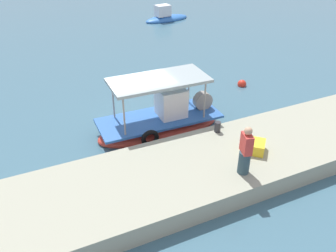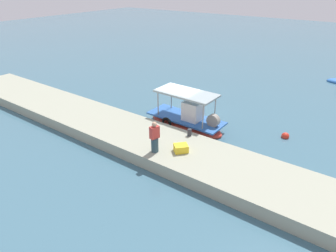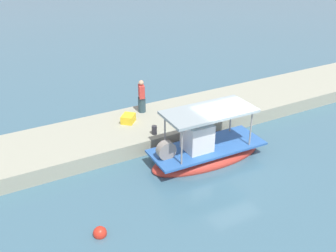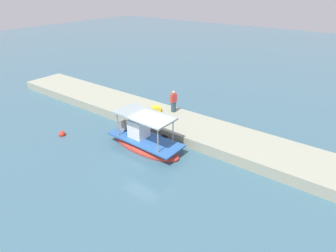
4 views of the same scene
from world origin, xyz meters
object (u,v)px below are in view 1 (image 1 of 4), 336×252
Objects in this scene: main_fishing_boat at (161,121)px; cargo_crate at (256,147)px; mooring_bollard at (218,127)px; moored_boat_near at (166,18)px; marker_buoy at (242,84)px; fisherman_near_bollard at (245,153)px.

main_fishing_boat is 7.65× the size of cargo_crate.
mooring_bollard is 0.10× the size of moored_boat_near.
cargo_crate is 20.65m from moored_boat_near.
mooring_bollard is at bearing -134.58° from marker_buoy.
moored_boat_near is (7.61, 16.12, -0.21)m from main_fishing_boat.
mooring_bollard is at bearing 77.26° from fisherman_near_bollard.
marker_buoy is 13.93m from moored_boat_near.
marker_buoy is (3.73, 6.06, -0.81)m from cargo_crate.
moored_boat_near is at bearing 74.27° from cargo_crate.
main_fishing_boat is 6.21m from marker_buoy.
fisherman_near_bollard reaches higher than cargo_crate.
mooring_bollard reaches higher than marker_buoy.
fisherman_near_bollard is 8.50m from marker_buoy.
marker_buoy is (4.85, 6.85, -1.39)m from fisherman_near_bollard.
main_fishing_boat is 1.31× the size of moored_boat_near.
main_fishing_boat is at bearing 125.83° from mooring_bollard.
main_fishing_boat is at bearing -158.11° from marker_buoy.
cargo_crate is (0.55, -1.72, -0.01)m from mooring_bollard.
fisherman_near_bollard is 1.48m from cargo_crate.
main_fishing_boat is 17.82m from moored_boat_near.
fisherman_near_bollard reaches higher than mooring_bollard.
main_fishing_boat is 3.14× the size of fisherman_near_bollard.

